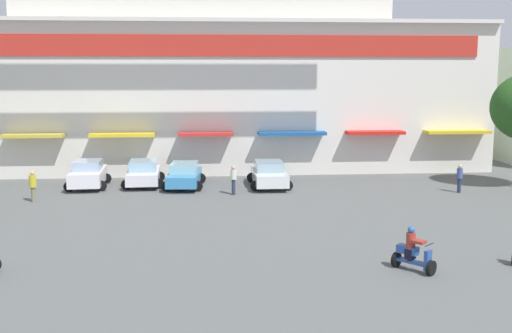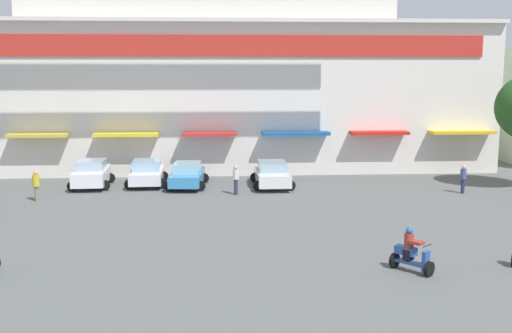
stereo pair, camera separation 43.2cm
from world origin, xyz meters
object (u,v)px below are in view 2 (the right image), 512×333
(parked_car_2, at_px, (187,175))
(parked_car_1, at_px, (147,173))
(scooter_rider_3, at_px, (411,254))
(pedestrian_0, at_px, (36,184))
(pedestrian_2, at_px, (463,177))
(parked_car_0, at_px, (92,174))
(parked_car_3, at_px, (272,174))
(pedestrian_1, at_px, (236,178))

(parked_car_2, bearing_deg, parked_car_1, 161.86)
(parked_car_1, relative_size, scooter_rider_3, 2.61)
(pedestrian_0, distance_m, pedestrian_2, 23.15)
(parked_car_0, relative_size, pedestrian_0, 2.39)
(parked_car_3, relative_size, pedestrian_1, 2.68)
(parked_car_1, distance_m, pedestrian_2, 18.22)
(pedestrian_2, bearing_deg, parked_car_3, 165.40)
(parked_car_1, relative_size, pedestrian_1, 2.51)
(parked_car_2, height_order, parked_car_3, parked_car_3)
(parked_car_3, xyz_separation_m, pedestrian_0, (-12.70, -3.22, 0.17))
(parked_car_0, bearing_deg, pedestrian_1, -18.52)
(pedestrian_0, xyz_separation_m, pedestrian_2, (23.14, 0.50, -0.00))
(pedestrian_0, height_order, pedestrian_2, pedestrian_0)
(parked_car_1, bearing_deg, parked_car_2, -18.14)
(parked_car_3, distance_m, pedestrian_1, 3.14)
(parked_car_2, relative_size, pedestrian_0, 2.55)
(parked_car_3, bearing_deg, parked_car_1, 172.56)
(parked_car_3, relative_size, pedestrian_0, 2.65)
(pedestrian_0, bearing_deg, scooter_rider_3, -37.86)
(pedestrian_1, xyz_separation_m, pedestrian_2, (12.64, -0.49, -0.01))
(parked_car_0, relative_size, scooter_rider_3, 2.52)
(parked_car_2, distance_m, pedestrian_2, 15.68)
(parked_car_0, bearing_deg, parked_car_1, 7.10)
(parked_car_0, xyz_separation_m, scooter_rider_3, (13.88, -16.23, -0.16))
(parked_car_3, distance_m, scooter_rider_3, 16.01)
(pedestrian_1, height_order, pedestrian_2, pedestrian_1)
(parked_car_0, distance_m, scooter_rider_3, 21.36)
(parked_car_0, height_order, parked_car_3, parked_car_0)
(parked_car_1, xyz_separation_m, scooter_rider_3, (10.71, -16.63, -0.11))
(parked_car_0, xyz_separation_m, pedestrian_0, (-2.12, -3.79, 0.13))
(scooter_rider_3, height_order, pedestrian_0, pedestrian_0)
(parked_car_2, height_order, pedestrian_2, pedestrian_2)
(parked_car_2, xyz_separation_m, pedestrian_2, (15.41, -2.89, 0.19))
(scooter_rider_3, bearing_deg, pedestrian_2, 61.14)
(scooter_rider_3, relative_size, pedestrian_2, 0.97)
(parked_car_1, distance_m, pedestrian_0, 6.75)
(parked_car_1, xyz_separation_m, parked_car_3, (7.41, -0.97, 0.00))
(scooter_rider_3, distance_m, pedestrian_0, 20.28)
(parked_car_0, bearing_deg, parked_car_2, -4.11)
(scooter_rider_3, height_order, pedestrian_2, pedestrian_2)
(parked_car_0, relative_size, pedestrian_1, 2.42)
(pedestrian_2, bearing_deg, parked_car_1, 168.33)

